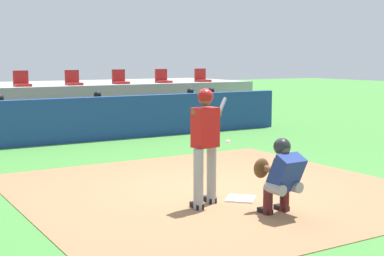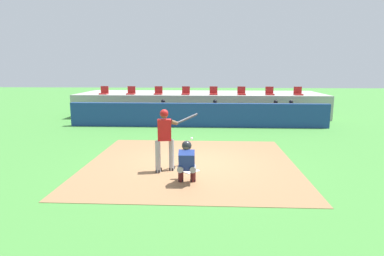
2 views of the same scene
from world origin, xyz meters
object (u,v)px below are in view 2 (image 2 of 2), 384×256
dugout_player_3 (291,112)px  stadium_seat_1 (131,92)px  dugout_player_2 (276,112)px  dugout_player_0 (163,111)px  stadium_seat_0 (104,92)px  catcher_crouched (186,160)px  dugout_player_1 (215,112)px  stadium_seat_6 (270,93)px  stadium_seat_5 (241,93)px  stadium_seat_4 (214,92)px  stadium_seat_3 (186,92)px  stadium_seat_2 (158,92)px  stadium_seat_7 (298,93)px  batter_at_plate (165,136)px  home_plate (189,171)px

dugout_player_3 → stadium_seat_1: size_ratio=2.71×
dugout_player_2 → stadium_seat_1: bearing=165.9°
dugout_player_0 → stadium_seat_0: stadium_seat_0 is taller
catcher_crouched → dugout_player_1: (0.89, 9.12, 0.06)m
dugout_player_1 → stadium_seat_6: (3.19, 2.03, 0.86)m
stadium_seat_1 → stadium_seat_5: (6.50, 0.00, 0.00)m
stadium_seat_4 → stadium_seat_6: (3.25, 0.00, 0.00)m
stadium_seat_4 → stadium_seat_5: 1.62m
dugout_player_2 → stadium_seat_3: size_ratio=2.71×
dugout_player_0 → catcher_crouched: bearing=-78.3°
dugout_player_1 → stadium_seat_2: 3.98m
stadium_seat_4 → stadium_seat_5: bearing=0.0°
stadium_seat_6 → stadium_seat_7: (1.62, 0.00, 0.00)m
dugout_player_2 → dugout_player_3: (0.80, 0.00, 0.00)m
stadium_seat_2 → dugout_player_3: bearing=-15.6°
dugout_player_2 → catcher_crouched: bearing=-114.0°
stadium_seat_0 → stadium_seat_1: same height
dugout_player_3 → stadium_seat_7: (0.84, 2.03, 0.86)m
dugout_player_3 → stadium_seat_5: 3.27m
batter_at_plate → stadium_seat_3: bearing=90.8°
stadium_seat_7 → dugout_player_1: bearing=-157.1°
dugout_player_1 → stadium_seat_0: size_ratio=2.71×
stadium_seat_1 → stadium_seat_7: size_ratio=1.00×
catcher_crouched → stadium_seat_1: bearing=110.0°
stadium_seat_5 → stadium_seat_6: bearing=0.0°
catcher_crouched → dugout_player_2: (4.06, 9.12, 0.06)m
stadium_seat_4 → stadium_seat_3: bearing=180.0°
home_plate → stadium_seat_0: (-5.69, 10.18, 1.51)m
batter_at_plate → stadium_seat_5: 10.67m
catcher_crouched → batter_at_plate: bearing=124.7°
stadium_seat_5 → stadium_seat_6: same height
dugout_player_2 → stadium_seat_1: stadium_seat_1 is taller
dugout_player_0 → stadium_seat_6: size_ratio=2.71×
batter_at_plate → dugout_player_0: size_ratio=1.39×
home_plate → stadium_seat_5: 10.58m
batter_at_plate → stadium_seat_4: bearing=81.7°
stadium_seat_1 → stadium_seat_7: 9.75m
dugout_player_0 → stadium_seat_7: bearing=15.0°
dugout_player_0 → stadium_seat_0: (-3.79, 2.03, 0.86)m
catcher_crouched → stadium_seat_7: (5.70, 11.16, 0.93)m
stadium_seat_0 → stadium_seat_1: size_ratio=1.00×
home_plate → dugout_player_1: size_ratio=0.34×
dugout_player_3 → stadium_seat_7: bearing=67.5°
stadium_seat_2 → stadium_seat_3: 1.62m
dugout_player_0 → dugout_player_2: 5.94m
stadium_seat_7 → batter_at_plate: bearing=-122.0°
stadium_seat_1 → dugout_player_1: bearing=-22.4°
stadium_seat_1 → stadium_seat_4: same height
stadium_seat_2 → stadium_seat_5: size_ratio=1.00×
catcher_crouched → stadium_seat_4: 11.22m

